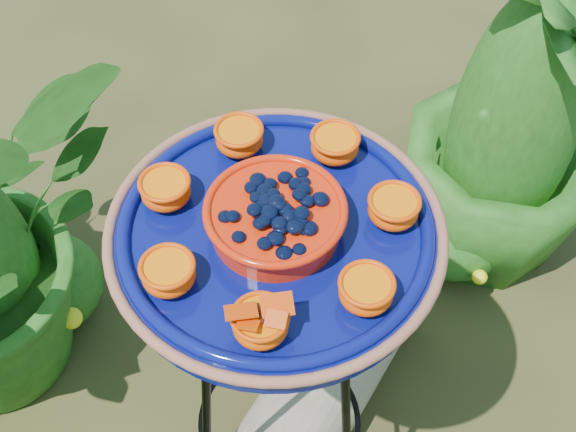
# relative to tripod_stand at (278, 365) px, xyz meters

# --- Properties ---
(tripod_stand) EXTENTS (0.37, 0.37, 0.84)m
(tripod_stand) POSITION_rel_tripod_stand_xyz_m (0.00, 0.00, 0.00)
(tripod_stand) COLOR black
(tripod_stand) RESTS_ON ground
(feeder_dish) EXTENTS (0.52, 0.52, 0.10)m
(feeder_dish) POSITION_rel_tripod_stand_xyz_m (-0.00, -0.00, 0.37)
(feeder_dish) COLOR #080F63
(feeder_dish) RESTS_ON tripod_stand
(driftwood_log) EXTENTS (0.57, 0.60, 0.21)m
(driftwood_log) POSITION_rel_tripod_stand_xyz_m (0.12, 0.14, -0.41)
(driftwood_log) COLOR tan
(driftwood_log) RESTS_ON ground
(shrub_back_right) EXTENTS (0.54, 0.54, 0.87)m
(shrub_back_right) POSITION_rel_tripod_stand_xyz_m (0.65, 0.53, -0.08)
(shrub_back_right) COLOR #204A13
(shrub_back_right) RESTS_ON ground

